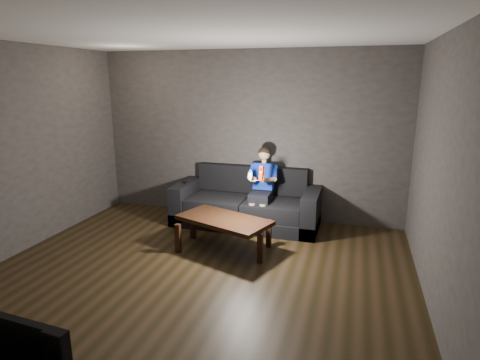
% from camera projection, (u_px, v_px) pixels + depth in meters
% --- Properties ---
extents(floor, '(5.00, 5.00, 0.00)m').
position_uv_depth(floor, '(188.00, 285.00, 4.48)').
color(floor, black).
rests_on(floor, ground).
extents(back_wall, '(5.00, 0.04, 2.70)m').
position_uv_depth(back_wall, '(248.00, 136.00, 6.48)').
color(back_wall, '#35312F').
rests_on(back_wall, ground).
extents(right_wall, '(0.04, 5.00, 2.70)m').
position_uv_depth(right_wall, '(449.00, 185.00, 3.47)').
color(right_wall, '#35312F').
rests_on(right_wall, ground).
extents(ceiling, '(5.00, 5.00, 0.02)m').
position_uv_depth(ceiling, '(179.00, 29.00, 3.82)').
color(ceiling, beige).
rests_on(ceiling, back_wall).
extents(sofa, '(2.26, 0.98, 0.87)m').
position_uv_depth(sofa, '(247.00, 206.00, 6.35)').
color(sofa, black).
rests_on(sofa, floor).
extents(child, '(0.46, 0.56, 1.13)m').
position_uv_depth(child, '(262.00, 181.00, 6.11)').
color(child, black).
rests_on(child, sofa).
extents(wii_remote_red, '(0.06, 0.09, 0.21)m').
position_uv_depth(wii_remote_red, '(261.00, 173.00, 5.63)').
color(wii_remote_red, red).
rests_on(wii_remote_red, child).
extents(nunchuk_white, '(0.08, 0.11, 0.17)m').
position_uv_depth(nunchuk_white, '(250.00, 175.00, 5.69)').
color(nunchuk_white, white).
rests_on(nunchuk_white, child).
extents(wii_remote_black, '(0.07, 0.14, 0.03)m').
position_uv_depth(wii_remote_black, '(185.00, 182.00, 6.47)').
color(wii_remote_black, black).
rests_on(wii_remote_black, sofa).
extents(coffee_table, '(1.36, 0.99, 0.45)m').
position_uv_depth(coffee_table, '(224.00, 222.00, 5.33)').
color(coffee_table, black).
rests_on(coffee_table, floor).
extents(tv, '(1.09, 0.23, 0.63)m').
position_uv_depth(tv, '(9.00, 350.00, 2.19)').
color(tv, black).
rests_on(tv, media_console).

